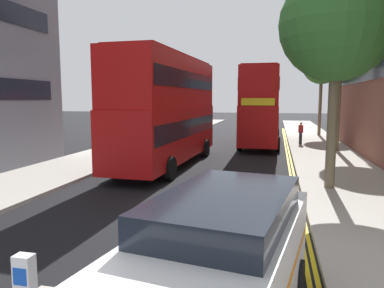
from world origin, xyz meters
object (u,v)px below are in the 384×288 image
at_px(double_decker_bus_away, 167,107).
at_px(taxi_minivan, 221,268).
at_px(double_decker_bus_oncoming, 261,105).
at_px(pedestrian_far, 301,133).

relative_size(double_decker_bus_away, taxi_minivan, 2.15).
distance_m(double_decker_bus_away, taxi_minivan, 14.14).
relative_size(double_decker_bus_oncoming, taxi_minivan, 2.14).
height_order(double_decker_bus_away, taxi_minivan, double_decker_bus_away).
distance_m(double_decker_bus_away, double_decker_bus_oncoming, 10.65).
bearing_deg(double_decker_bus_away, taxi_minivan, -70.11).
relative_size(taxi_minivan, pedestrian_far, 3.12).
bearing_deg(double_decker_bus_oncoming, pedestrian_far, 3.36).
xyz_separation_m(double_decker_bus_away, double_decker_bus_oncoming, (4.33, 9.73, 0.00)).
height_order(double_decker_bus_away, pedestrian_far, double_decker_bus_away).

